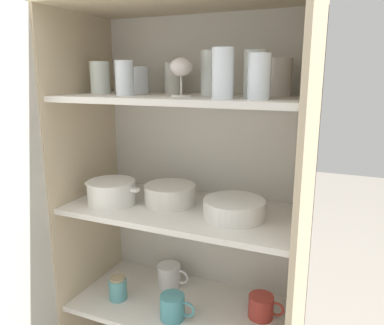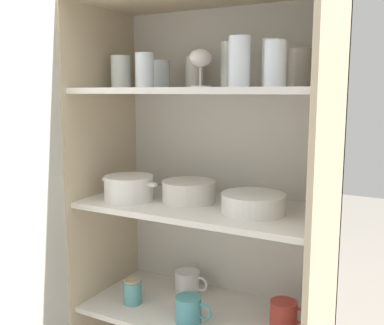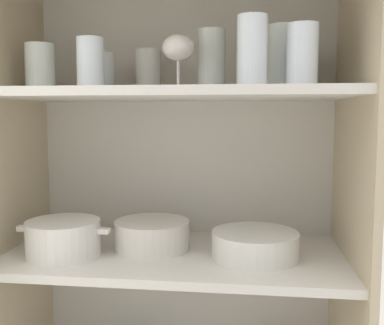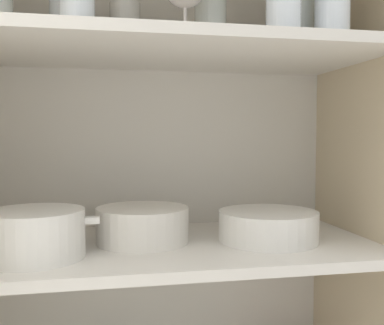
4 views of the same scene
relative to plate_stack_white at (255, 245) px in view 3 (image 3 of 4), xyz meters
The scene contains 18 objects.
cupboard_back_panel 0.31m from the plate_stack_white, 131.06° to the left, with size 0.86×0.02×1.45m, color silver.
cupboard_side_left 0.63m from the plate_stack_white, behind, with size 0.02×0.43×1.45m, color #CCB793.
cupboard_side_right 0.24m from the plate_stack_white, ahead, with size 0.02×0.43×1.45m, color #CCB793.
shelf_board_middle 0.20m from the plate_stack_white, behind, with size 0.83×0.40×0.02m, color silver.
shelf_board_upper 0.41m from the plate_stack_white, behind, with size 0.83×0.40×0.02m, color silver.
tumbler_glass_0 0.45m from the plate_stack_white, 45.52° to the right, with size 0.07×0.07×0.13m.
tumbler_glass_1 0.46m from the plate_stack_white, 52.20° to the left, with size 0.08×0.08×0.12m.
tumbler_glass_2 0.46m from the plate_stack_white, 152.13° to the left, with size 0.07×0.07×0.15m.
tumbler_glass_3 0.69m from the plate_stack_white, behind, with size 0.07×0.07×0.12m.
tumbler_glass_4 0.44m from the plate_stack_white, ahead, with size 0.07×0.07×0.14m.
tumbler_glass_5 0.57m from the plate_stack_white, behind, with size 0.06×0.06×0.12m.
tumbler_glass_6 0.53m from the plate_stack_white, 155.01° to the left, with size 0.07×0.07×0.11m.
tumbler_glass_7 0.45m from the plate_stack_white, 97.88° to the right, with size 0.06×0.06×0.14m.
tumbler_glass_8 0.58m from the plate_stack_white, 169.24° to the left, with size 0.08×0.08×0.10m.
wine_glass_0 0.49m from the plate_stack_white, behind, with size 0.07×0.07×0.12m.
plate_stack_white is the anchor object (origin of this frame).
mixing_bowl_large 0.26m from the plate_stack_white, behind, with size 0.19×0.19×0.07m.
casserole_dish 0.46m from the plate_stack_white, behind, with size 0.23×0.18×0.09m.
Camera 3 is at (0.18, -0.88, 1.10)m, focal length 42.00 mm.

